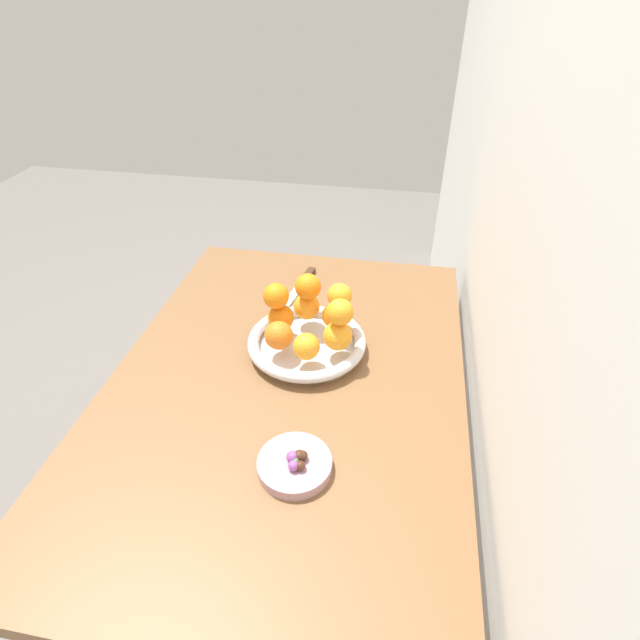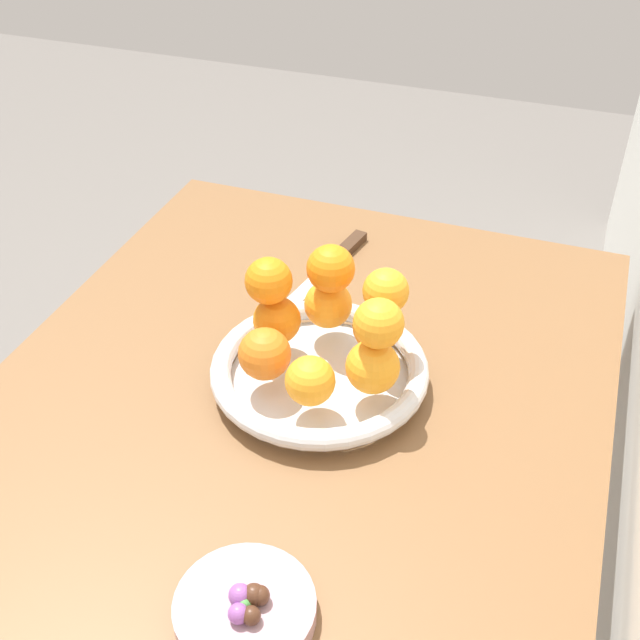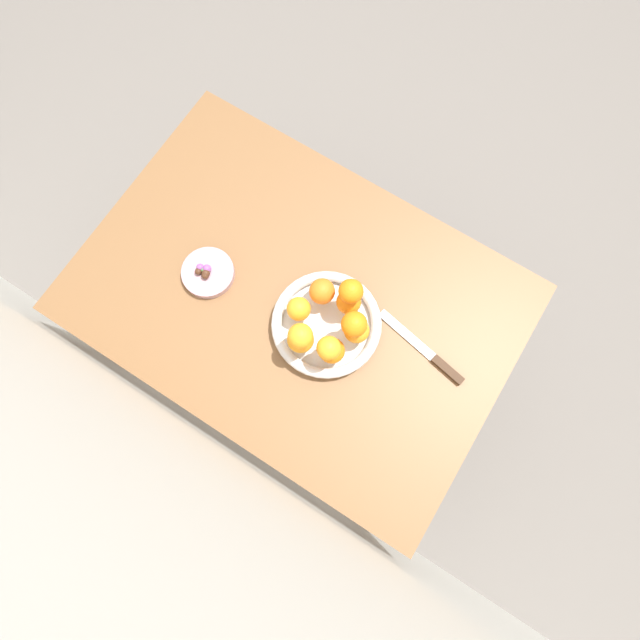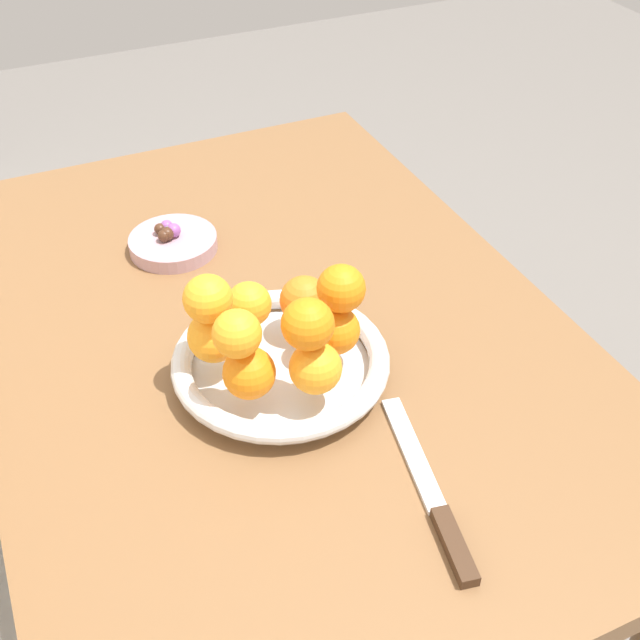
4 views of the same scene
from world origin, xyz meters
TOP-DOWN VIEW (x-y plane):
  - ground_plane at (0.00, 0.00)m, footprint 6.00×6.00m
  - wall_back at (0.00, 0.43)m, footprint 4.00×0.05m
  - dining_table at (0.00, 0.00)m, footprint 1.10×0.76m
  - fruit_bowl at (-0.11, 0.02)m, footprint 0.27×0.27m
  - candy_dish at (0.22, 0.07)m, footprint 0.13×0.13m
  - orange_0 at (-0.04, 0.04)m, footprint 0.06×0.06m
  - orange_1 at (-0.08, 0.10)m, footprint 0.06×0.06m
  - orange_2 at (-0.16, 0.08)m, footprint 0.06×0.06m
  - orange_3 at (-0.18, 0.01)m, footprint 0.06×0.06m
  - orange_4 at (-0.13, -0.04)m, footprint 0.06×0.06m
  - orange_5 at (-0.06, -0.03)m, footprint 0.06×0.06m
  - orange_6 at (-0.15, 0.09)m, footprint 0.06×0.06m
  - orange_7 at (-0.08, 0.10)m, footprint 0.06×0.06m
  - orange_8 at (-0.12, -0.05)m, footprint 0.06×0.06m
  - orange_9 at (-0.17, 0.02)m, footprint 0.06×0.06m
  - candy_ball_0 at (0.24, 0.08)m, footprint 0.02×0.02m
  - candy_ball_1 at (0.24, 0.07)m, footprint 0.02×0.02m
  - candy_ball_2 at (0.22, 0.08)m, footprint 0.02×0.02m
  - candy_ball_3 at (0.22, 0.08)m, footprint 0.02×0.02m
  - candy_ball_4 at (0.22, 0.07)m, footprint 0.02×0.02m
  - candy_ball_5 at (0.23, 0.07)m, footprint 0.02×0.02m
  - candy_ball_6 at (0.22, 0.07)m, footprint 0.02×0.02m
  - knife at (-0.35, -0.05)m, footprint 0.26×0.07m

SIDE VIEW (x-z plane):
  - ground_plane at x=0.00m, z-range 0.00..0.00m
  - dining_table at x=0.00m, z-range 0.28..1.02m
  - knife at x=-0.35m, z-range 0.74..0.75m
  - candy_dish at x=0.22m, z-range 0.74..0.76m
  - fruit_bowl at x=-0.11m, z-range 0.74..0.78m
  - candy_ball_6 at x=0.22m, z-range 0.76..0.78m
  - candy_ball_5 at x=0.23m, z-range 0.76..0.78m
  - candy_ball_0 at x=0.24m, z-range 0.76..0.78m
  - candy_ball_2 at x=0.22m, z-range 0.76..0.78m
  - candy_ball_1 at x=0.24m, z-range 0.76..0.78m
  - candy_ball_3 at x=0.22m, z-range 0.76..0.78m
  - candy_ball_4 at x=0.22m, z-range 0.76..0.78m
  - orange_0 at x=-0.04m, z-range 0.78..0.84m
  - orange_4 at x=-0.13m, z-range 0.78..0.84m
  - orange_2 at x=-0.16m, z-range 0.78..0.84m
  - orange_3 at x=-0.18m, z-range 0.78..0.84m
  - orange_5 at x=-0.06m, z-range 0.78..0.84m
  - orange_1 at x=-0.08m, z-range 0.78..0.84m
  - orange_8 at x=-0.12m, z-range 0.84..0.90m
  - orange_6 at x=-0.15m, z-range 0.84..0.90m
  - orange_9 at x=-0.17m, z-range 0.84..0.90m
  - orange_7 at x=-0.08m, z-range 0.84..0.90m
  - wall_back at x=0.00m, z-range 0.00..2.50m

